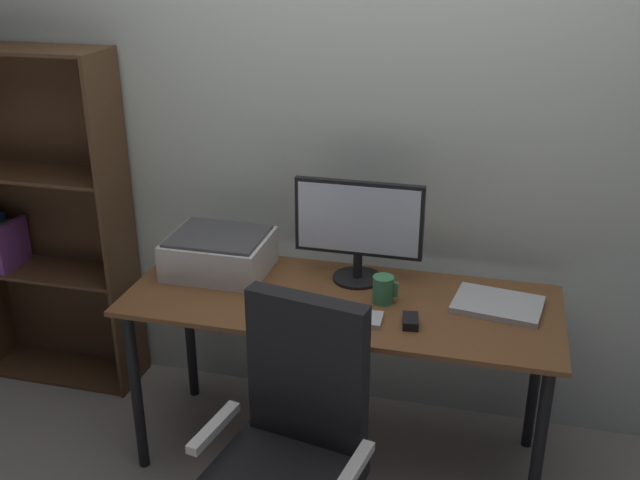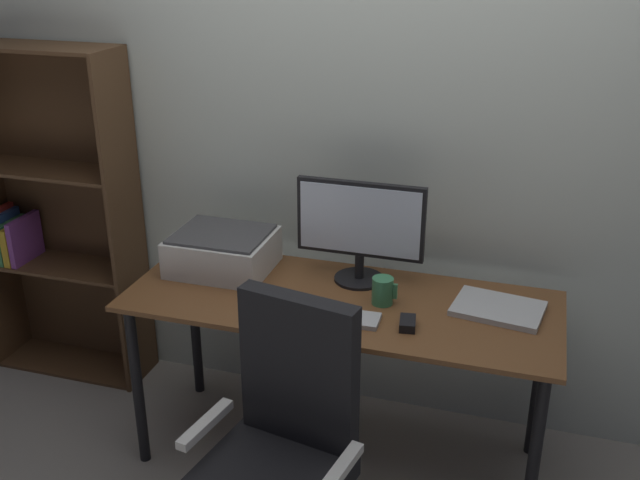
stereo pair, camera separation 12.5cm
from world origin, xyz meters
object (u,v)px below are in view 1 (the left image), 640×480
at_px(monitor, 358,225).
at_px(printer, 219,253).
at_px(office_chair, 289,468).
at_px(desk, 341,318).
at_px(mouse, 410,321).
at_px(laptop, 498,304).
at_px(coffee_mug, 383,289).
at_px(bookshelf, 43,224).
at_px(keyboard, 342,316).

relative_size(monitor, printer, 1.27).
bearing_deg(office_chair, desk, 99.10).
bearing_deg(office_chair, mouse, 70.22).
bearing_deg(monitor, printer, -174.15).
bearing_deg(laptop, coffee_mug, -162.83).
xyz_separation_m(desk, laptop, (0.58, 0.08, 0.10)).
distance_m(mouse, bookshelf, 1.84).
relative_size(desk, keyboard, 5.70).
distance_m(keyboard, office_chair, 0.58).
relative_size(coffee_mug, printer, 0.26).
bearing_deg(monitor, bookshelf, 174.73).
height_order(keyboard, laptop, laptop).
xyz_separation_m(monitor, coffee_mug, (0.13, -0.16, -0.18)).
height_order(office_chair, bookshelf, bookshelf).
bearing_deg(coffee_mug, keyboard, -126.41).
xyz_separation_m(monitor, office_chair, (-0.04, -0.83, -0.52)).
xyz_separation_m(keyboard, printer, (-0.58, 0.27, 0.07)).
bearing_deg(monitor, mouse, -50.74).
height_order(monitor, bookshelf, bookshelf).
bearing_deg(laptop, printer, -173.71).
xyz_separation_m(keyboard, bookshelf, (-1.53, 0.47, 0.03)).
xyz_separation_m(desk, printer, (-0.54, 0.12, 0.17)).
xyz_separation_m(keyboard, laptop, (0.54, 0.23, 0.00)).
xyz_separation_m(monitor, laptop, (0.56, -0.10, -0.23)).
relative_size(desk, laptop, 5.16).
bearing_deg(desk, coffee_mug, 4.64).
bearing_deg(desk, mouse, -25.76).
height_order(mouse, laptop, mouse).
height_order(laptop, printer, printer).
xyz_separation_m(mouse, office_chair, (-0.30, -0.52, -0.30)).
bearing_deg(desk, office_chair, -91.56).
relative_size(keyboard, printer, 0.72).
relative_size(monitor, bookshelf, 0.32).
bearing_deg(desk, printer, 167.45).
distance_m(coffee_mug, office_chair, 0.77).
relative_size(keyboard, coffee_mug, 2.76).
xyz_separation_m(keyboard, office_chair, (-0.06, -0.50, -0.29)).
relative_size(coffee_mug, office_chair, 0.10).
height_order(coffee_mug, bookshelf, bookshelf).
relative_size(printer, bookshelf, 0.25).
xyz_separation_m(printer, bookshelf, (-0.95, 0.20, -0.04)).
distance_m(monitor, printer, 0.59).
distance_m(coffee_mug, printer, 0.71).
height_order(desk, bookshelf, bookshelf).
distance_m(keyboard, printer, 0.64).
bearing_deg(keyboard, printer, 152.98).
xyz_separation_m(mouse, printer, (-0.82, 0.26, 0.06)).
bearing_deg(office_chair, coffee_mug, 85.68).
bearing_deg(bookshelf, printer, -11.72).
bearing_deg(coffee_mug, monitor, 128.92).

